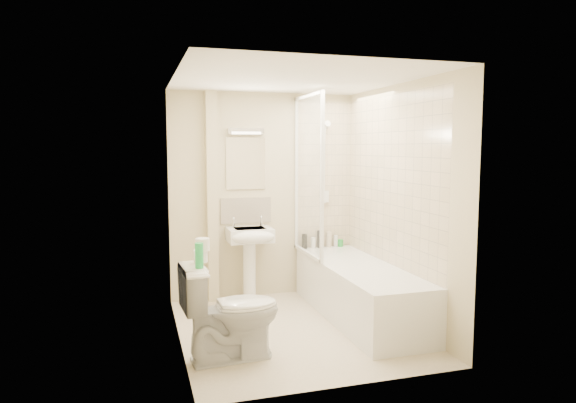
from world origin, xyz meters
name	(u,v)px	position (x,y,z in m)	size (l,w,h in m)	color
floor	(295,329)	(0.00, 0.00, 0.00)	(2.50, 2.50, 0.00)	beige
wall_back	(264,195)	(0.00, 1.25, 1.20)	(2.20, 0.02, 2.40)	beige
wall_left	(177,211)	(-1.10, 0.00, 1.20)	(0.02, 2.50, 2.40)	beige
wall_right	(399,204)	(1.10, 0.00, 1.20)	(0.02, 2.50, 2.40)	beige
ceiling	(296,79)	(0.00, 0.00, 2.40)	(2.20, 2.50, 0.02)	white
tile_back	(324,176)	(0.75, 1.24, 1.42)	(0.70, 0.01, 1.75)	beige
tile_right	(391,180)	(1.09, 0.16, 1.42)	(0.01, 2.10, 1.75)	beige
pipe_boxing	(212,197)	(-0.62, 1.19, 1.20)	(0.12, 0.12, 2.40)	beige
splashback	(246,210)	(-0.22, 1.24, 1.03)	(0.60, 0.01, 0.30)	beige
mirror	(246,163)	(-0.22, 1.24, 1.58)	(0.46, 0.01, 0.60)	white
strip_light	(246,131)	(-0.22, 1.22, 1.95)	(0.42, 0.07, 0.07)	silver
bathtub	(359,290)	(0.75, 0.16, 0.29)	(0.70, 2.10, 0.55)	white
shower_screen	(308,176)	(0.40, 0.80, 1.45)	(0.04, 0.92, 1.80)	white
shower_fixture	(325,166)	(0.75, 1.19, 1.55)	(0.10, 0.16, 0.99)	white
pedestal_sink	(250,243)	(-0.22, 1.01, 0.68)	(0.50, 0.47, 0.97)	white
bottle_black_a	(304,241)	(0.48, 1.16, 0.64)	(0.07, 0.07, 0.18)	black
bottle_white_a	(313,243)	(0.59, 1.16, 0.62)	(0.06, 0.06, 0.13)	white
bottle_black_b	(320,239)	(0.68, 1.16, 0.66)	(0.06, 0.06, 0.21)	black
bottle_blue	(320,242)	(0.68, 1.16, 0.62)	(0.05, 0.05, 0.14)	navy
bottle_cream	(329,240)	(0.80, 1.16, 0.65)	(0.06, 0.06, 0.19)	beige
bottle_white_b	(336,241)	(0.89, 1.16, 0.62)	(0.05, 0.05, 0.14)	silver
bottle_green	(340,243)	(0.95, 1.16, 0.59)	(0.07, 0.07, 0.09)	green
toilet	(231,311)	(-0.72, -0.50, 0.41)	(0.84, 0.52, 0.82)	white
toilet_roll_lower	(201,256)	(-0.95, -0.42, 0.87)	(0.11, 0.11, 0.10)	white
toilet_roll_upper	(203,244)	(-0.94, -0.45, 0.98)	(0.11, 0.11, 0.10)	white
green_bottle	(199,256)	(-0.99, -0.63, 0.92)	(0.07, 0.07, 0.20)	green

